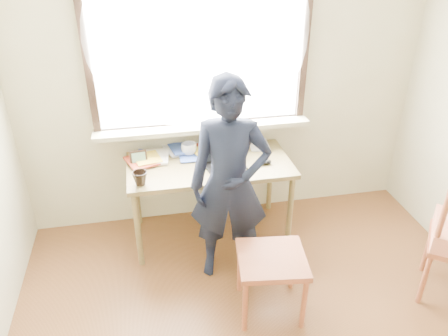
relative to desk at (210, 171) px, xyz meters
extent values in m
cube|color=beige|center=(0.20, 0.37, 0.65)|extent=(3.50, 0.02, 2.60)
cube|color=white|center=(0.00, 0.35, 0.95)|extent=(1.70, 0.01, 1.30)
cube|color=black|center=(0.00, 0.34, 0.27)|extent=(1.82, 0.06, 0.06)
cube|color=black|center=(-0.88, 0.34, 0.95)|extent=(0.06, 0.06, 1.30)
cube|color=black|center=(0.88, 0.34, 0.95)|extent=(0.06, 0.06, 1.30)
cube|color=beige|center=(0.00, 0.27, 0.28)|extent=(1.85, 0.20, 0.04)
cube|color=white|center=(0.00, 0.28, 1.05)|extent=(1.95, 0.02, 1.65)
cube|color=olive|center=(0.00, 0.00, 0.06)|extent=(1.35, 0.68, 0.04)
cylinder|color=olive|center=(-0.63, -0.29, -0.31)|extent=(0.05, 0.05, 0.69)
cylinder|color=olive|center=(-0.63, 0.29, -0.31)|extent=(0.05, 0.05, 0.69)
cylinder|color=olive|center=(0.63, -0.29, -0.31)|extent=(0.05, 0.05, 0.69)
cylinder|color=olive|center=(0.63, 0.29, -0.31)|extent=(0.05, 0.05, 0.69)
cube|color=black|center=(0.11, -0.08, 0.08)|extent=(0.35, 0.28, 0.02)
cube|color=black|center=(0.09, 0.03, 0.19)|extent=(0.32, 0.12, 0.21)
cube|color=black|center=(0.09, 0.03, 0.19)|extent=(0.28, 0.10, 0.17)
cube|color=black|center=(0.11, -0.09, 0.09)|extent=(0.30, 0.18, 0.00)
imported|color=white|center=(-0.14, 0.19, 0.13)|extent=(0.19, 0.19, 0.10)
imported|color=black|center=(-0.57, -0.23, 0.13)|extent=(0.16, 0.16, 0.11)
ellipsoid|color=black|center=(0.45, -0.10, 0.09)|extent=(0.10, 0.07, 0.04)
cube|color=white|center=(-0.51, 0.20, 0.08)|extent=(0.31, 0.31, 0.02)
cube|color=#3350A8|center=(-0.44, 0.17, 0.09)|extent=(0.22, 0.27, 0.02)
cube|color=white|center=(-0.40, 0.18, 0.09)|extent=(0.37, 0.37, 0.02)
cube|color=white|center=(-0.46, 0.10, 0.09)|extent=(0.33, 0.34, 0.00)
cube|color=maroon|center=(-0.20, 0.10, 0.10)|extent=(0.33, 0.33, 0.02)
cube|color=white|center=(-0.51, 0.07, 0.11)|extent=(0.27, 0.32, 0.02)
cube|color=white|center=(-0.07, 0.09, 0.10)|extent=(0.23, 0.29, 0.01)
cube|color=maroon|center=(-0.17, 0.13, 0.11)|extent=(0.27, 0.29, 0.02)
imported|color=white|center=(-0.33, 0.25, 0.09)|extent=(0.25, 0.29, 0.02)
imported|color=white|center=(0.40, 0.24, 0.08)|extent=(0.19, 0.25, 0.02)
cube|color=black|center=(-0.57, 0.10, 0.13)|extent=(0.14, 0.03, 0.11)
cube|color=#4F7F38|center=(-0.57, 0.10, 0.13)|extent=(0.11, 0.02, 0.08)
cube|color=#9E5333|center=(0.27, -0.94, -0.20)|extent=(0.52, 0.50, 0.04)
cylinder|color=#9E5333|center=(0.04, -1.11, -0.43)|extent=(0.04, 0.04, 0.43)
cylinder|color=#9E5333|center=(0.09, -0.73, -0.43)|extent=(0.04, 0.04, 0.43)
cylinder|color=#9E5333|center=(0.44, -1.16, -0.43)|extent=(0.04, 0.04, 0.43)
cylinder|color=#9E5333|center=(0.49, -0.78, -0.43)|extent=(0.04, 0.04, 0.43)
cylinder|color=#9E5333|center=(1.60, -0.81, -0.43)|extent=(0.04, 0.04, 0.44)
cylinder|color=#9E5333|center=(1.37, -1.11, -0.43)|extent=(0.04, 0.04, 0.44)
cylinder|color=#9E5333|center=(1.36, -1.12, 0.09)|extent=(0.04, 0.04, 0.53)
imported|color=black|center=(0.07, -0.48, 0.15)|extent=(0.66, 0.50, 1.61)
camera|label=1|loc=(-0.50, -3.13, 1.80)|focal=35.00mm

